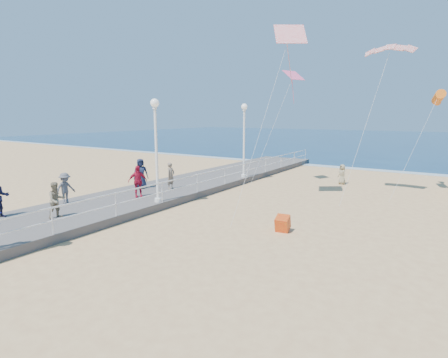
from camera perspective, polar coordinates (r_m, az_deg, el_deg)
The scene contains 18 objects.
ground at distance 15.77m, azimuth 3.65°, elevation -7.72°, with size 160.00×160.00×0.00m, color #DCAF73.
ocean at distance 78.56m, azimuth 27.93°, elevation 5.57°, with size 160.00×90.00×0.05m, color #0D2C4E.
surf_line at distance 34.70m, azimuth 20.65°, elevation 1.62°, with size 160.00×1.20×0.04m, color silver.
boardwalk at distance 20.33m, azimuth -15.07°, elevation -3.34°, with size 5.00×44.00×0.40m, color #66605C.
railing at distance 18.38m, azimuth -10.12°, elevation -1.23°, with size 0.05×42.00×0.55m.
lamp_post_mid at distance 18.27m, azimuth -11.05°, elevation 6.31°, with size 0.44×0.44×5.32m.
lamp_post_far at distance 25.49m, azimuth 3.30°, elevation 7.56°, with size 0.44×0.44×5.32m.
spectator_1 at distance 17.10m, azimuth -25.67°, elevation -3.12°, with size 0.78×0.61×1.61m, color gray.
spectator_2 at distance 19.67m, azimuth -24.48°, elevation -1.39°, with size 1.04×0.60×1.60m, color #545559.
spectator_3 at distance 19.91m, azimuth -13.91°, elevation -0.38°, with size 1.04×0.43×1.77m, color #B41633.
spectator_4 at distance 22.29m, azimuth -13.45°, elevation 0.87°, with size 0.91×0.59×1.86m, color #1B243D.
spectator_6 at distance 21.69m, azimuth -8.69°, elevation 0.50°, with size 0.60×0.39×1.65m, color #7C6A56.
beach_walker_c at distance 26.44m, azimuth 18.72°, elevation 0.73°, with size 0.71×0.46×1.45m, color gray.
box_kite at distance 15.16m, azimuth 9.55°, elevation -7.40°, with size 0.55×0.55×0.60m, color red.
kite_parafoil at distance 22.68m, azimuth 25.48°, elevation 18.89°, with size 2.69×0.90×0.30m, color red, non-canonical shape.
kite_windsock at distance 25.16m, azimuth 31.63°, elevation 11.31°, with size 0.56×0.56×2.55m, color orange.
kite_diamond_pink at distance 25.03m, azimuth 11.29°, elevation 16.28°, with size 1.20×1.20×0.02m, color #F3598B.
kite_diamond_redwhite at distance 19.93m, azimuth 10.76°, elevation 22.26°, with size 1.60×1.60×0.02m, color red.
Camera 1 is at (7.37, -13.06, 4.88)m, focal length 28.00 mm.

